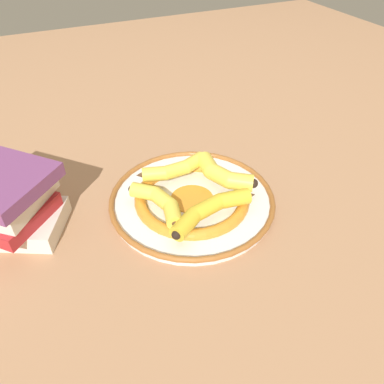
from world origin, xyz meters
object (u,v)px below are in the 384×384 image
Objects in this scene: banana_d at (174,169)px; book_stack at (0,201)px; decorative_bowl at (192,199)px; banana_a at (221,173)px; banana_b at (211,209)px; banana_c at (161,202)px.

book_stack is at bearing 176.05° from banana_d.
banana_d is at bearing -145.07° from book_stack.
banana_a reaches higher than decorative_bowl.
banana_c is at bearing -49.11° from banana_b.
banana_b is 0.10m from banana_c.
banana_a is 0.11m from banana_d.
banana_d is at bearing -82.24° from decorative_bowl.
banana_c and banana_d have the same top height.
banana_a is at bearing -169.14° from decorative_bowl.
banana_d is 0.67× the size of book_stack.
banana_a reaches higher than banana_b.
banana_a is 0.44m from book_stack.
banana_c is at bearing -101.51° from banana_a.
book_stack is (0.44, -0.07, 0.02)m from banana_a.
decorative_bowl is at bearing -94.93° from banana_c.
book_stack is at bearing -122.50° from banana_a.
banana_b reaches higher than banana_d.
decorative_bowl is at bearing -84.54° from banana_d.
banana_b is 0.15m from banana_d.
book_stack reaches higher than banana_a.
banana_b is 1.17× the size of banana_d.
banana_b is (-0.01, 0.08, 0.03)m from decorative_bowl.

